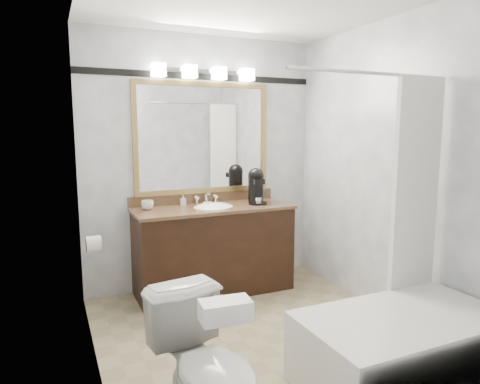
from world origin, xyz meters
TOP-DOWN VIEW (x-y plane):
  - room at (0.00, 0.00)m, footprint 2.42×2.62m
  - vanity at (0.00, 1.02)m, footprint 1.53×0.58m
  - mirror at (0.00, 1.28)m, footprint 1.40×0.04m
  - vanity_light_bar at (0.00, 1.23)m, footprint 1.02×0.14m
  - accent_stripe at (0.00, 1.29)m, footprint 2.40×0.01m
  - bathtub at (0.55, -0.90)m, footprint 1.30×0.75m
  - tp_roll at (-1.14, 0.66)m, footprint 0.11×0.12m
  - toilet at (-0.75, -0.88)m, footprint 0.53×0.79m
  - tissue_box at (-0.75, -1.12)m, footprint 0.24×0.14m
  - coffee_maker at (0.46, 1.02)m, footprint 0.18×0.23m
  - cup_left at (-0.61, 1.12)m, footprint 0.14×0.14m
  - soap_bottle_a at (-0.25, 1.18)m, footprint 0.05×0.05m
  - soap_bar at (-0.01, 1.13)m, footprint 0.09×0.06m

SIDE VIEW (x-z plane):
  - bathtub at x=0.55m, z-range -0.70..1.26m
  - toilet at x=-0.75m, z-range 0.00..0.75m
  - vanity at x=0.00m, z-range -0.04..0.93m
  - tp_roll at x=-1.14m, z-range 0.64..0.76m
  - tissue_box at x=-0.75m, z-range 0.75..0.84m
  - soap_bar at x=-0.01m, z-range 0.85..0.88m
  - cup_left at x=-0.61m, z-range 0.85..0.94m
  - soap_bottle_a at x=-0.25m, z-range 0.85..0.96m
  - coffee_maker at x=0.46m, z-range 0.86..1.21m
  - room at x=0.00m, z-range -0.01..2.51m
  - mirror at x=0.00m, z-range 0.95..2.05m
  - accent_stripe at x=0.00m, z-range 2.07..2.13m
  - vanity_light_bar at x=0.00m, z-range 2.07..2.19m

